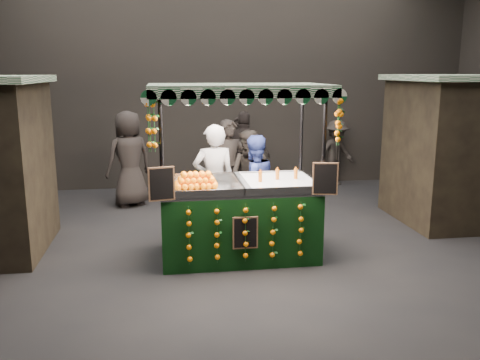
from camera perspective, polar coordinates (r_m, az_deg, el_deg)
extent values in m
plane|color=black|center=(7.43, 1.25, -8.96)|extent=(12.00, 12.00, 0.00)
cube|color=black|center=(11.89, -2.89, 11.27)|extent=(12.00, 0.10, 5.00)
cube|color=black|center=(2.19, 24.64, 6.58)|extent=(12.00, 0.10, 5.00)
cube|color=black|center=(10.14, 25.05, 2.91)|extent=(2.80, 2.00, 2.50)
cube|color=black|center=(7.47, -0.19, -4.76)|extent=(2.21, 1.20, 1.00)
cube|color=#B2B5B9|center=(7.34, -0.20, -0.86)|extent=(2.21, 1.20, 0.04)
cylinder|color=black|center=(6.67, -8.64, -0.74)|extent=(0.05, 0.05, 2.41)
cylinder|color=black|center=(6.99, 9.23, -0.16)|extent=(0.05, 0.05, 2.41)
cylinder|color=black|center=(7.79, -8.66, 1.11)|extent=(0.05, 0.05, 2.41)
cylinder|color=black|center=(8.07, 6.77, 1.55)|extent=(0.05, 0.05, 2.41)
cube|color=#0F4821|center=(7.16, -0.20, 10.32)|extent=(2.46, 1.45, 0.08)
cube|color=silver|center=(7.44, 4.40, -0.25)|extent=(0.98, 1.08, 0.08)
cube|color=black|center=(6.60, -8.74, -0.43)|extent=(0.34, 0.10, 0.44)
cube|color=black|center=(6.93, 9.47, 0.15)|extent=(0.34, 0.10, 0.44)
cube|color=black|center=(6.85, 0.60, -5.90)|extent=(0.34, 0.03, 0.44)
imported|color=gray|center=(8.17, -2.91, -0.23)|extent=(0.69, 0.47, 1.85)
imported|color=navy|center=(8.48, 1.53, -0.49)|extent=(0.96, 0.86, 1.64)
imported|color=black|center=(9.36, -1.15, 1.23)|extent=(0.73, 0.55, 1.81)
imported|color=#2A2522|center=(8.99, 1.17, 0.31)|extent=(1.02, 1.01, 1.67)
imported|color=black|center=(10.80, 0.53, 2.79)|extent=(1.17, 0.80, 1.84)
imported|color=#2A2522|center=(12.26, 10.64, 2.98)|extent=(1.14, 0.93, 1.54)
imported|color=#292422|center=(10.40, -12.26, 2.32)|extent=(1.11, 0.98, 1.91)
imported|color=#2D2824|center=(11.29, 20.35, 2.66)|extent=(1.57, 1.75, 1.93)
imported|color=black|center=(10.89, 0.03, 2.61)|extent=(0.66, 0.76, 1.75)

